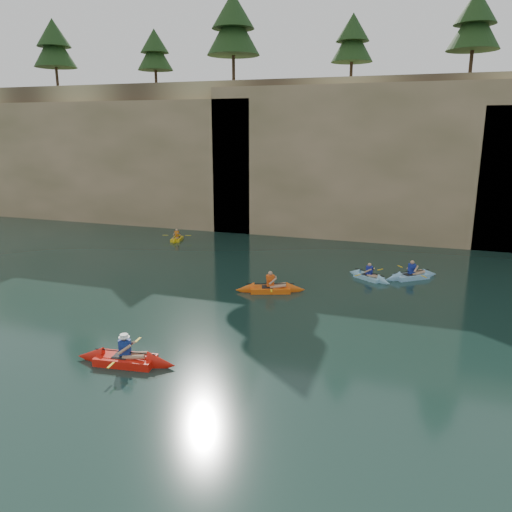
% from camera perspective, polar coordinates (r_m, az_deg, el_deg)
% --- Properties ---
extents(ground, '(160.00, 160.00, 0.00)m').
position_cam_1_polar(ground, '(17.59, -2.74, -12.85)').
color(ground, black).
rests_on(ground, ground).
extents(cliff, '(70.00, 16.00, 12.00)m').
position_cam_1_polar(cliff, '(44.93, 11.65, 11.53)').
color(cliff, tan).
rests_on(cliff, ground).
extents(cliff_slab_west, '(26.00, 2.40, 10.56)m').
position_cam_1_polar(cliff_slab_west, '(45.29, -16.20, 10.37)').
color(cliff_slab_west, tan).
rests_on(cliff_slab_west, ground).
extents(cliff_slab_center, '(24.00, 2.40, 11.40)m').
position_cam_1_polar(cliff_slab_center, '(37.38, 13.19, 10.45)').
color(cliff_slab_center, tan).
rests_on(cliff_slab_center, ground).
extents(sea_cave_west, '(4.50, 1.00, 4.00)m').
position_cam_1_polar(sea_cave_west, '(43.97, -14.23, 6.08)').
color(sea_cave_west, black).
rests_on(sea_cave_west, ground).
extents(sea_cave_center, '(3.50, 1.00, 3.20)m').
position_cam_1_polar(sea_cave_center, '(38.31, 3.75, 4.71)').
color(sea_cave_center, black).
rests_on(sea_cave_center, ground).
extents(sea_cave_east, '(5.00, 1.00, 4.50)m').
position_cam_1_polar(sea_cave_east, '(37.15, 25.14, 4.08)').
color(sea_cave_east, black).
rests_on(sea_cave_east, ground).
extents(cliff_pines, '(56.00, 6.00, 7.83)m').
position_cam_1_polar(cliff_pines, '(40.70, 11.40, 25.31)').
color(cliff_pines, black).
rests_on(cliff_pines, cliff).
extents(main_kayaker, '(3.78, 2.49, 1.38)m').
position_cam_1_polar(main_kayaker, '(18.45, -14.68, -11.33)').
color(main_kayaker, red).
rests_on(main_kayaker, ground).
extents(kayaker_orange, '(3.60, 2.50, 1.35)m').
position_cam_1_polar(kayaker_orange, '(25.27, 1.64, -3.77)').
color(kayaker_orange, '#EA580E').
rests_on(kayaker_orange, ground).
extents(kayaker_ltblue_near, '(2.78, 2.21, 1.14)m').
position_cam_1_polar(kayaker_ltblue_near, '(28.05, 12.78, -2.32)').
color(kayaker_ltblue_near, '#81BBD8').
rests_on(kayaker_ltblue_near, ground).
extents(kayaker_yellow, '(2.08, 2.67, 1.06)m').
position_cam_1_polar(kayaker_yellow, '(37.26, -9.02, 1.98)').
color(kayaker_yellow, yellow).
rests_on(kayaker_yellow, ground).
extents(kayaker_ltblue_mid, '(3.13, 2.70, 1.29)m').
position_cam_1_polar(kayaker_ltblue_mid, '(28.74, 17.32, -2.19)').
color(kayaker_ltblue_mid, '#80B3D7').
rests_on(kayaker_ltblue_mid, ground).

